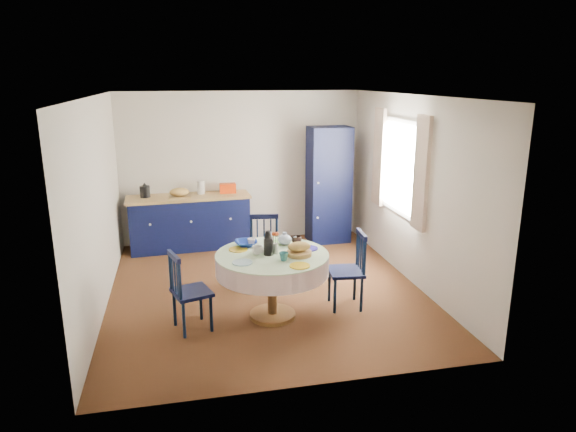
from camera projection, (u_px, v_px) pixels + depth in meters
name	position (u px, v px, depth m)	size (l,w,h in m)	color
floor	(266.00, 289.00, 6.80)	(4.50, 4.50, 0.00)	black
ceiling	(263.00, 96.00, 6.14)	(4.50, 4.50, 0.00)	white
wall_back	(242.00, 167.00, 8.59)	(4.00, 0.02, 2.50)	beige
wall_left	(98.00, 206.00, 6.06)	(0.02, 4.50, 2.50)	beige
wall_right	(412.00, 190.00, 6.87)	(0.02, 4.50, 2.50)	beige
window	(400.00, 166.00, 7.08)	(0.10, 1.74, 1.45)	white
kitchen_counter	(190.00, 221.00, 8.34)	(1.98, 0.71, 1.11)	black
pantry_cabinet	(329.00, 185.00, 8.57)	(0.69, 0.51, 1.94)	black
dining_table	(273.00, 264.00, 5.85)	(1.29, 1.29, 1.06)	brown
chair_left	(188.00, 291.00, 5.60)	(0.49, 0.50, 0.91)	black
chair_far	(265.00, 251.00, 6.81)	(0.48, 0.46, 0.95)	black
chair_right	(349.00, 269.00, 6.18)	(0.44, 0.46, 0.94)	black
mug_a	(257.00, 250.00, 5.78)	(0.13, 0.13, 0.10)	silver
mug_b	(284.00, 257.00, 5.59)	(0.10, 0.10, 0.09)	#2B6970
mug_c	(297.00, 240.00, 6.14)	(0.12, 0.12, 0.10)	black
mug_d	(251.00, 242.00, 6.09)	(0.09, 0.09, 0.09)	silver
cobalt_bowl	(246.00, 243.00, 6.07)	(0.27, 0.27, 0.07)	navy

